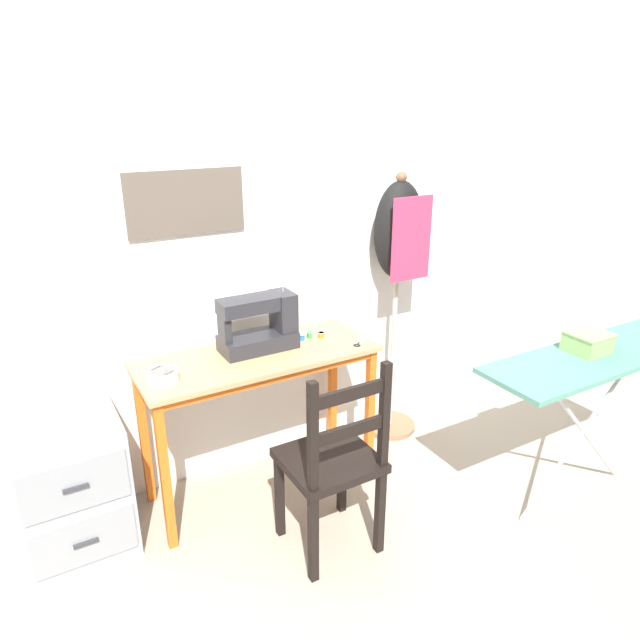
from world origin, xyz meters
TOP-DOWN VIEW (x-y plane):
  - ground_plane at (0.00, 0.00)m, footprint 14.00×14.00m
  - wall_back at (-0.00, 0.53)m, footprint 10.00×0.07m
  - sewing_table at (0.00, 0.22)m, footprint 1.17×0.46m
  - sewing_machine at (0.05, 0.28)m, footprint 0.39×0.18m
  - fabric_bowl at (-0.48, 0.17)m, footprint 0.14×0.14m
  - scissors at (0.50, 0.09)m, footprint 0.12×0.10m
  - thread_spool_near_machine at (0.26, 0.27)m, footprint 0.04×0.04m
  - thread_spool_mid_table at (0.31, 0.27)m, footprint 0.03×0.03m
  - thread_spool_far_edge at (0.36, 0.24)m, footprint 0.04×0.04m
  - wooden_chair at (0.09, -0.33)m, footprint 0.40×0.38m
  - filing_cabinet at (-0.90, 0.27)m, footprint 0.45×0.47m
  - dress_form at (0.94, 0.37)m, footprint 0.32×0.32m
  - ironing_board at (1.36, -0.64)m, footprint 1.23×0.37m
  - storage_box at (1.33, -0.60)m, footprint 0.19×0.17m

SIDE VIEW (x-z plane):
  - ground_plane at x=0.00m, z-range 0.00..0.00m
  - filing_cabinet at x=-0.90m, z-range 0.00..0.64m
  - wooden_chair at x=0.09m, z-range -0.02..0.93m
  - sewing_table at x=0.00m, z-range 0.28..1.05m
  - ironing_board at x=1.36m, z-range 0.36..1.18m
  - scissors at x=0.50m, z-range 0.77..0.78m
  - thread_spool_far_edge at x=0.36m, z-range 0.78..0.81m
  - thread_spool_mid_table at x=0.31m, z-range 0.78..0.81m
  - thread_spool_near_machine at x=0.26m, z-range 0.78..0.82m
  - fabric_bowl at x=-0.48m, z-range 0.78..0.83m
  - storage_box at x=1.33m, z-range 0.81..0.91m
  - sewing_machine at x=0.05m, z-range 0.76..1.05m
  - dress_form at x=0.94m, z-range 0.36..1.94m
  - wall_back at x=0.00m, z-range 0.00..2.55m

